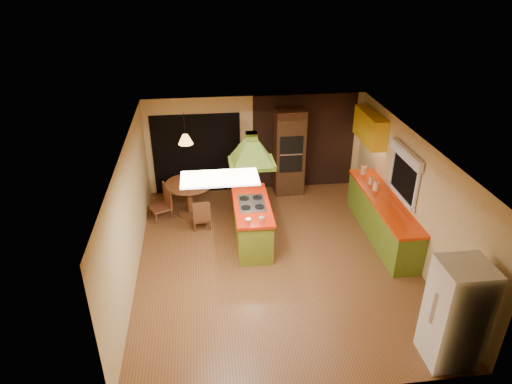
{
  "coord_description": "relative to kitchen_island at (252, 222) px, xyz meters",
  "views": [
    {
      "loc": [
        -1.31,
        -7.54,
        5.55
      ],
      "look_at": [
        -0.29,
        0.81,
        1.15
      ],
      "focal_mm": 32.0,
      "sensor_mm": 36.0,
      "label": 1
    }
  ],
  "objects": [
    {
      "name": "range_hood",
      "position": [
        0.0,
        -0.0,
        1.78
      ],
      "size": [
        0.9,
        0.65,
        0.78
      ],
      "rotation": [
        0.0,
        0.0,
        0.01
      ],
      "color": "#4E6C1B",
      "rests_on": "ceiling_plane"
    },
    {
      "name": "window_right",
      "position": [
        3.09,
        -0.31,
        1.3
      ],
      "size": [
        0.12,
        1.35,
        1.06
      ],
      "color": "black",
      "rests_on": "room_walls"
    },
    {
      "name": "man",
      "position": [
        -0.05,
        1.29,
        0.44
      ],
      "size": [
        0.73,
        0.55,
        1.82
      ],
      "primitive_type": "imported",
      "rotation": [
        0.0,
        0.0,
        3.33
      ],
      "color": "brown",
      "rests_on": "ground"
    },
    {
      "name": "dining_table",
      "position": [
        -1.32,
        1.37,
        0.1
      ],
      "size": [
        1.1,
        1.1,
        0.82
      ],
      "rotation": [
        0.0,
        0.0,
        0.0
      ],
      "color": "brown",
      "rests_on": "ground"
    },
    {
      "name": "nook_opening",
      "position": [
        -1.11,
        2.52,
        0.58
      ],
      "size": [
        2.2,
        0.03,
        2.1
      ],
      "primitive_type": "cube",
      "color": "black",
      "rests_on": "ground"
    },
    {
      "name": "ground",
      "position": [
        0.39,
        -0.71,
        -0.47
      ],
      "size": [
        6.5,
        6.5,
        0.0
      ],
      "primitive_type": "plane",
      "color": "brown",
      "rests_on": "ground"
    },
    {
      "name": "canister_large",
      "position": [
        2.79,
        1.14,
        0.55
      ],
      "size": [
        0.15,
        0.15,
        0.2
      ],
      "primitive_type": "cylinder",
      "rotation": [
        0.0,
        0.0,
        -0.1
      ],
      "color": "beige",
      "rests_on": "right_counter"
    },
    {
      "name": "upper_cabinets",
      "position": [
        2.96,
        1.49,
        1.48
      ],
      "size": [
        0.34,
        1.4,
        0.7
      ],
      "primitive_type": "cube",
      "color": "yellow",
      "rests_on": "room_walls"
    },
    {
      "name": "ceiling_plane",
      "position": [
        0.39,
        -0.71,
        2.03
      ],
      "size": [
        6.5,
        6.5,
        0.0
      ],
      "primitive_type": "plane",
      "rotation": [
        3.14,
        0.0,
        0.0
      ],
      "color": "silver",
      "rests_on": "room_walls"
    },
    {
      "name": "wall_oven",
      "position": [
        1.2,
        2.24,
        0.64
      ],
      "size": [
        0.75,
        0.61,
        2.23
      ],
      "rotation": [
        0.0,
        0.0,
        0.02
      ],
      "color": "#472A16",
      "rests_on": "ground"
    },
    {
      "name": "refrigerator",
      "position": [
        2.6,
        -3.55,
        0.4
      ],
      "size": [
        0.72,
        0.68,
        1.74
      ],
      "primitive_type": "cube",
      "rotation": [
        0.0,
        0.0,
        -0.0
      ],
      "color": "white",
      "rests_on": "ground"
    },
    {
      "name": "canister_small",
      "position": [
        2.79,
        0.62,
        0.52
      ],
      "size": [
        0.13,
        0.13,
        0.16
      ],
      "primitive_type": "cylinder",
      "rotation": [
        0.0,
        0.0,
        0.08
      ],
      "color": "beige",
      "rests_on": "right_counter"
    },
    {
      "name": "kitchen_island",
      "position": [
        0.0,
        0.0,
        0.0
      ],
      "size": [
        0.78,
        1.89,
        0.95
      ],
      "rotation": [
        0.0,
        0.0,
        -0.01
      ],
      "color": "olive",
      "rests_on": "ground"
    },
    {
      "name": "pendant_lamp",
      "position": [
        -1.32,
        1.37,
        1.43
      ],
      "size": [
        0.4,
        0.4,
        0.21
      ],
      "primitive_type": "cone",
      "rotation": [
        0.0,
        0.0,
        -0.24
      ],
      "color": "#FF9E3F",
      "rests_on": "ceiling_plane"
    },
    {
      "name": "chair_left",
      "position": [
        -2.02,
        1.27,
        -0.07
      ],
      "size": [
        0.59,
        0.59,
        0.81
      ],
      "primitive_type": null,
      "rotation": [
        0.0,
        0.0,
        -1.13
      ],
      "color": "brown",
      "rests_on": "ground"
    },
    {
      "name": "chair_near",
      "position": [
        -1.07,
        0.72,
        -0.11
      ],
      "size": [
        0.43,
        0.43,
        0.73
      ],
      "primitive_type": null,
      "rotation": [
        0.0,
        0.0,
        3.22
      ],
      "color": "brown",
      "rests_on": "ground"
    },
    {
      "name": "brick_panel",
      "position": [
        1.64,
        2.52,
        0.78
      ],
      "size": [
        2.64,
        0.03,
        2.5
      ],
      "primitive_type": "cube",
      "color": "#381E14",
      "rests_on": "ground"
    },
    {
      "name": "right_counter",
      "position": [
        2.84,
        -0.11,
        -0.01
      ],
      "size": [
        0.62,
        3.05,
        0.92
      ],
      "color": "olive",
      "rests_on": "ground"
    },
    {
      "name": "canister_medium",
      "position": [
        2.79,
        0.32,
        0.54
      ],
      "size": [
        0.17,
        0.17,
        0.19
      ],
      "primitive_type": "cylinder",
      "rotation": [
        0.0,
        0.0,
        -0.35
      ],
      "color": "#FEF1CC",
      "rests_on": "right_counter"
    },
    {
      "name": "room_walls",
      "position": [
        0.39,
        -0.71,
        0.78
      ],
      "size": [
        5.5,
        6.5,
        6.5
      ],
      "color": "beige",
      "rests_on": "ground"
    },
    {
      "name": "fluor_panel",
      "position": [
        -0.71,
        -1.91,
        2.01
      ],
      "size": [
        1.2,
        0.6,
        0.03
      ],
      "primitive_type": "cube",
      "color": "white",
      "rests_on": "ceiling_plane"
    }
  ]
}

